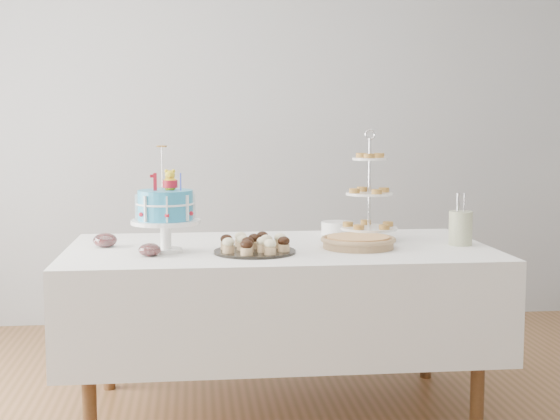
{
  "coord_description": "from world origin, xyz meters",
  "views": [
    {
      "loc": [
        -0.39,
        -3.21,
        1.32
      ],
      "look_at": [
        0.0,
        0.3,
        0.94
      ],
      "focal_mm": 50.0,
      "sensor_mm": 36.0,
      "label": 1
    }
  ],
  "objects": [
    {
      "name": "table",
      "position": [
        0.0,
        0.3,
        0.54
      ],
      "size": [
        1.92,
        1.02,
        0.77
      ],
      "color": "white",
      "rests_on": "floor"
    },
    {
      "name": "jam_bowl_a",
      "position": [
        -0.57,
        0.09,
        0.8
      ],
      "size": [
        0.09,
        0.09,
        0.06
      ],
      "color": "silver",
      "rests_on": "table"
    },
    {
      "name": "pastry_plate",
      "position": [
        0.4,
        0.7,
        0.78
      ],
      "size": [
        0.21,
        0.21,
        0.03
      ],
      "color": "white",
      "rests_on": "table"
    },
    {
      "name": "plate_stack",
      "position": [
        0.34,
        0.67,
        0.8
      ],
      "size": [
        0.16,
        0.16,
        0.06
      ],
      "color": "white",
      "rests_on": "table"
    },
    {
      "name": "utensil_pitcher",
      "position": [
        0.84,
        0.25,
        0.86
      ],
      "size": [
        0.11,
        0.11,
        0.24
      ],
      "rotation": [
        0.0,
        0.0,
        0.42
      ],
      "color": "silver",
      "rests_on": "table"
    },
    {
      "name": "birthday_cake",
      "position": [
        -0.51,
        0.19,
        0.9
      ],
      "size": [
        0.3,
        0.3,
        0.46
      ],
      "rotation": [
        0.0,
        0.0,
        0.08
      ],
      "color": "white",
      "rests_on": "table"
    },
    {
      "name": "jam_bowl_b",
      "position": [
        -0.79,
        0.37,
        0.8
      ],
      "size": [
        0.11,
        0.11,
        0.06
      ],
      "color": "silver",
      "rests_on": "table"
    },
    {
      "name": "pie",
      "position": [
        0.35,
        0.21,
        0.8
      ],
      "size": [
        0.34,
        0.34,
        0.05
      ],
      "color": "#A28958",
      "rests_on": "table"
    },
    {
      "name": "cupcake_tray",
      "position": [
        -0.13,
        0.13,
        0.81
      ],
      "size": [
        0.36,
        0.36,
        0.08
      ],
      "color": "black",
      "rests_on": "table"
    },
    {
      "name": "tiered_stand",
      "position": [
        0.45,
        0.44,
        0.99
      ],
      "size": [
        0.27,
        0.27,
        0.53
      ],
      "color": "silver",
      "rests_on": "table"
    },
    {
      "name": "walls",
      "position": [
        0.0,
        0.0,
        1.35
      ],
      "size": [
        5.04,
        4.04,
        2.7
      ],
      "color": "#A2A4A7",
      "rests_on": "floor"
    }
  ]
}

